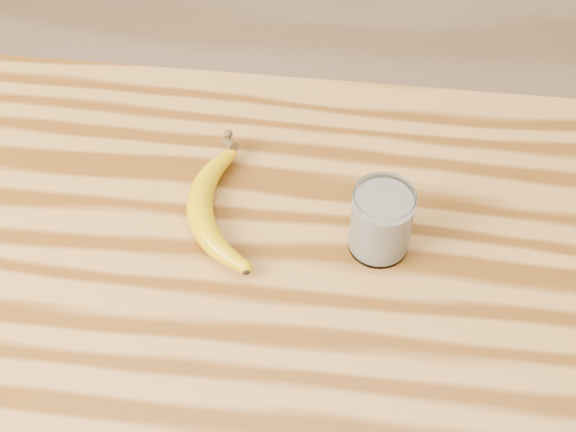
# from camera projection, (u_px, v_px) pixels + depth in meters

# --- Properties ---
(table) EXTENTS (1.20, 0.80, 0.90)m
(table) POSITION_uv_depth(u_px,v_px,m) (258.00, 386.00, 0.95)
(table) COLOR #A77132
(table) RESTS_ON ground
(smoothie_glass) EXTENTS (0.07, 0.07, 0.09)m
(smoothie_glass) POSITION_uv_depth(u_px,v_px,m) (381.00, 222.00, 0.88)
(smoothie_glass) COLOR white
(smoothie_glass) RESTS_ON table
(banana) EXTENTS (0.15, 0.27, 0.03)m
(banana) POSITION_uv_depth(u_px,v_px,m) (199.00, 212.00, 0.93)
(banana) COLOR #C99903
(banana) RESTS_ON table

